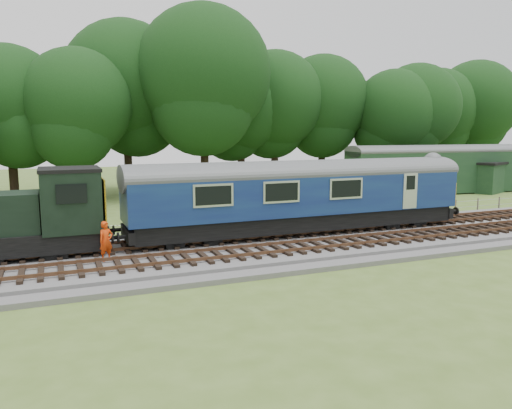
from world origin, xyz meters
name	(u,v)px	position (x,y,z in m)	size (l,w,h in m)	color
ground	(304,246)	(0.00, 0.00, 0.00)	(120.00, 120.00, 0.00)	#496224
ballast	(304,243)	(0.00, 0.00, 0.17)	(70.00, 7.00, 0.35)	#4C4C4F
track_north	(291,233)	(0.00, 1.40, 0.42)	(67.20, 2.40, 0.21)	black
track_south	(320,245)	(0.00, -1.60, 0.42)	(67.20, 2.40, 0.21)	black
fence	(267,230)	(0.00, 4.50, 0.00)	(64.00, 0.12, 1.00)	#6B6054
tree_line	(189,194)	(0.00, 22.00, 0.00)	(70.00, 8.00, 18.00)	black
dmu_railcar	(302,190)	(0.57, 1.40, 2.61)	(18.05, 2.86, 3.88)	black
shunter_loco	(2,220)	(-13.35, 1.40, 1.97)	(8.91, 2.60, 3.38)	black
worker	(106,241)	(-9.43, -0.58, 1.18)	(0.60, 0.40, 1.65)	red
parked_coach	(435,167)	(20.60, 14.02, 2.41)	(16.93, 4.07, 4.29)	#17331D
shed	(482,177)	(25.38, 13.12, 1.43)	(4.50, 4.50, 2.82)	#17331D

